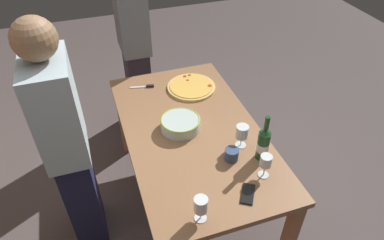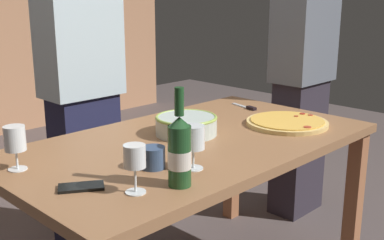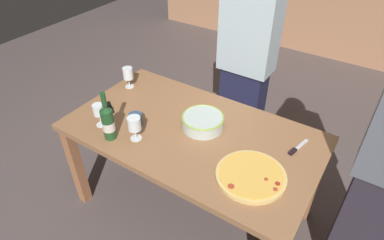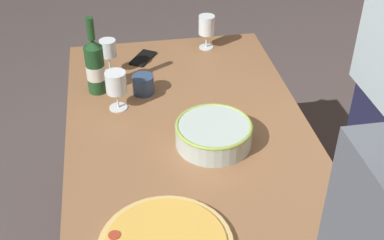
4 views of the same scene
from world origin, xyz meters
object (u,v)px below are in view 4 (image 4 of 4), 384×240
at_px(serving_bowl, 214,133).
at_px(wine_glass_near_pizza, 116,84).
at_px(wine_bottle, 95,66).
at_px(wine_glass_far_left, 207,27).
at_px(dining_table, 192,159).
at_px(cell_phone, 143,58).
at_px(cup_amber, 143,85).
at_px(wine_glass_by_bottle, 108,50).

bearing_deg(serving_bowl, wine_glass_near_pizza, -131.38).
relative_size(wine_bottle, wine_glass_far_left, 2.03).
relative_size(wine_glass_near_pizza, wine_glass_far_left, 1.00).
xyz_separation_m(dining_table, cell_phone, (-0.63, -0.12, 0.10)).
bearing_deg(wine_glass_far_left, dining_table, -15.04).
bearing_deg(cup_amber, wine_glass_near_pizza, -48.70).
height_order(wine_bottle, wine_glass_near_pizza, wine_bottle).
bearing_deg(dining_table, cell_phone, -169.16).
distance_m(wine_glass_by_bottle, wine_glass_far_left, 0.48).
relative_size(dining_table, wine_glass_by_bottle, 10.20).
distance_m(wine_bottle, wine_glass_near_pizza, 0.16).
relative_size(wine_glass_by_bottle, cell_phone, 1.09).
bearing_deg(wine_glass_far_left, cup_amber, -43.34).
xyz_separation_m(serving_bowl, wine_glass_far_left, (-0.73, 0.11, 0.06)).
height_order(dining_table, wine_bottle, wine_bottle).
distance_m(wine_bottle, cup_amber, 0.21).
bearing_deg(dining_table, serving_bowl, 63.02).
bearing_deg(serving_bowl, wine_glass_far_left, 171.05).
xyz_separation_m(wine_glass_near_pizza, cup_amber, (-0.09, 0.11, -0.07)).
distance_m(serving_bowl, wine_glass_by_bottle, 0.66).
distance_m(dining_table, wine_bottle, 0.55).
xyz_separation_m(serving_bowl, wine_glass_near_pizza, (-0.28, -0.32, 0.06)).
xyz_separation_m(dining_table, wine_glass_far_left, (-0.69, 0.19, 0.20)).
xyz_separation_m(wine_bottle, wine_glass_by_bottle, (-0.14, 0.06, -0.00)).
bearing_deg(wine_glass_by_bottle, dining_table, 27.24).
relative_size(wine_glass_far_left, cup_amber, 1.82).
bearing_deg(cup_amber, wine_glass_far_left, 136.66).
xyz_separation_m(wine_glass_near_pizza, wine_glass_by_bottle, (-0.28, -0.02, 0.01)).
distance_m(dining_table, cup_amber, 0.39).
distance_m(serving_bowl, wine_bottle, 0.59).
xyz_separation_m(serving_bowl, wine_bottle, (-0.42, -0.40, 0.07)).
bearing_deg(cup_amber, wine_glass_by_bottle, -145.15).
xyz_separation_m(wine_glass_near_pizza, cell_phone, (-0.38, 0.13, -0.10)).
bearing_deg(cup_amber, serving_bowl, 29.49).
height_order(wine_bottle, cup_amber, wine_bottle).
relative_size(dining_table, wine_bottle, 4.93).
relative_size(cup_amber, cell_phone, 0.61).
relative_size(wine_bottle, cell_phone, 2.25).
bearing_deg(wine_glass_near_pizza, cell_phone, 160.96).
distance_m(serving_bowl, wine_glass_far_left, 0.74).
bearing_deg(wine_glass_by_bottle, cup_amber, 34.85).
distance_m(dining_table, wine_glass_by_bottle, 0.63).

